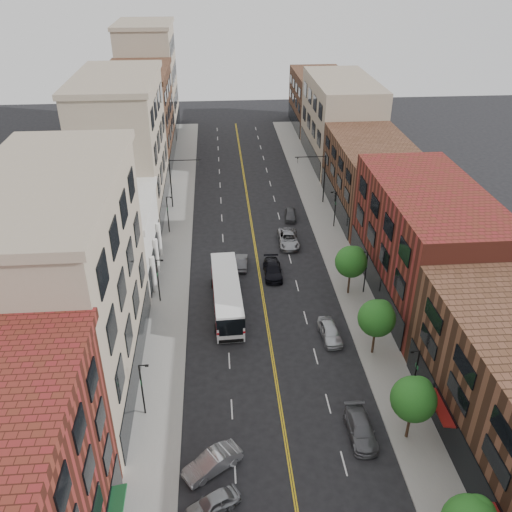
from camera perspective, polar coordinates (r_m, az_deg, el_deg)
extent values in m
plane|color=black|center=(41.20, 3.98, -23.44)|extent=(220.00, 220.00, 0.00)
cube|color=gray|center=(68.00, -8.51, 0.57)|extent=(4.00, 110.00, 0.15)
cube|color=gray|center=(69.32, 8.20, 1.20)|extent=(4.00, 110.00, 0.15)
cube|color=gray|center=(46.03, -19.49, -3.47)|extent=(10.00, 22.00, 18.00)
cube|color=silver|center=(63.63, -15.25, 1.64)|extent=(10.00, 14.00, 8.00)
cube|color=gray|center=(77.15, -13.78, 10.91)|extent=(10.00, 20.00, 18.00)
cube|color=#543421|center=(96.52, -12.08, 13.93)|extent=(10.00, 20.00, 15.00)
cube|color=gray|center=(113.31, -11.21, 17.64)|extent=(10.00, 16.00, 20.00)
cube|color=maroon|center=(59.33, 17.37, 1.34)|extent=(10.00, 22.00, 12.00)
cube|color=#543421|center=(77.73, 12.06, 8.10)|extent=(10.00, 20.00, 10.00)
cube|color=gray|center=(96.36, 8.89, 13.88)|extent=(10.00, 22.00, 14.00)
cube|color=#543421|center=(115.65, 6.66, 15.93)|extent=(10.00, 18.00, 11.00)
cylinder|color=black|center=(44.58, 15.75, -16.72)|extent=(0.22, 0.22, 2.50)
sphere|color=#1C5F1B|center=(42.75, 16.24, -14.27)|extent=(3.40, 3.40, 3.40)
sphere|color=#1C5F1B|center=(42.83, 16.81, -13.33)|extent=(2.04, 2.04, 2.04)
cylinder|color=black|center=(51.50, 12.26, -8.78)|extent=(0.22, 0.22, 2.50)
sphere|color=#1C5F1B|center=(49.92, 12.59, -6.40)|extent=(3.40, 3.40, 3.40)
sphere|color=#1C5F1B|center=(50.08, 13.08, -5.63)|extent=(2.04, 2.04, 2.04)
cylinder|color=black|center=(59.31, 9.75, -2.80)|extent=(0.22, 0.22, 2.50)
sphere|color=#1C5F1B|center=(57.94, 9.97, -0.60)|extent=(3.40, 3.40, 3.40)
sphere|color=#1C5F1B|center=(58.15, 10.41, 0.06)|extent=(2.04, 2.04, 2.04)
cylinder|color=black|center=(44.75, -11.89, -13.62)|extent=(0.14, 0.14, 5.00)
cylinder|color=black|center=(43.05, -11.77, -11.20)|extent=(0.70, 0.10, 0.10)
cube|color=black|center=(43.04, -11.43, -11.25)|extent=(0.28, 0.14, 0.14)
cube|color=#19592D|center=(44.15, -12.01, -12.77)|extent=(0.04, 0.55, 0.35)
cylinder|color=black|center=(57.37, -10.26, -2.59)|extent=(0.14, 0.14, 5.00)
cylinder|color=black|center=(56.05, -10.13, -0.42)|extent=(0.70, 0.10, 0.10)
cube|color=black|center=(56.04, -9.87, -0.46)|extent=(0.28, 0.14, 0.14)
cube|color=#19592D|center=(56.90, -10.34, -1.83)|extent=(0.04, 0.55, 0.35)
cylinder|color=black|center=(71.35, -9.26, 4.30)|extent=(0.14, 0.14, 5.00)
cylinder|color=black|center=(70.29, -9.14, 6.15)|extent=(0.70, 0.10, 0.10)
cube|color=black|center=(70.29, -8.93, 6.12)|extent=(0.28, 0.14, 0.14)
cube|color=#19592D|center=(70.97, -9.32, 4.96)|extent=(0.04, 0.55, 0.35)
cylinder|color=black|center=(46.92, 16.41, -11.92)|extent=(0.14, 0.14, 5.00)
cylinder|color=black|center=(45.23, 16.44, -9.59)|extent=(0.70, 0.10, 0.10)
cube|color=black|center=(45.18, 16.13, -9.67)|extent=(0.28, 0.14, 0.14)
cube|color=#19592D|center=(46.35, 16.57, -11.09)|extent=(0.04, 0.55, 0.35)
cylinder|color=black|center=(59.08, 11.46, -1.69)|extent=(0.14, 0.14, 5.00)
cylinder|color=black|center=(57.74, 11.37, 0.41)|extent=(0.70, 0.10, 0.10)
cube|color=black|center=(57.70, 11.12, 0.35)|extent=(0.28, 0.14, 0.14)
cube|color=#19592D|center=(58.62, 11.54, -0.94)|extent=(0.04, 0.55, 0.35)
cylinder|color=black|center=(72.73, 8.32, 4.89)|extent=(0.14, 0.14, 5.00)
cylinder|color=black|center=(71.65, 8.19, 6.70)|extent=(0.70, 0.10, 0.10)
cube|color=black|center=(71.62, 7.99, 6.66)|extent=(0.28, 0.14, 0.14)
cube|color=#19592D|center=(72.36, 8.37, 5.54)|extent=(0.04, 0.55, 0.35)
cylinder|color=black|center=(78.22, -8.95, 7.55)|extent=(0.18, 0.18, 7.20)
cylinder|color=black|center=(76.85, -7.49, 9.97)|extent=(4.40, 0.12, 0.12)
imported|color=black|center=(76.91, -6.12, 9.76)|extent=(0.15, 0.18, 0.90)
cylinder|color=black|center=(79.48, 7.20, 8.05)|extent=(0.18, 0.18, 7.20)
cylinder|color=black|center=(77.88, 5.75, 10.35)|extent=(4.40, 0.12, 0.12)
imported|color=black|center=(77.73, 4.41, 10.06)|extent=(0.15, 0.18, 0.90)
cube|color=white|center=(56.19, -3.11, -4.03)|extent=(3.09, 12.38, 2.97)
cube|color=black|center=(55.79, -3.13, -3.42)|extent=(3.14, 12.42, 1.08)
cube|color=#B00C15|center=(56.36, -3.10, -4.29)|extent=(3.14, 12.42, 0.23)
cube|color=black|center=(51.03, -2.66, -7.63)|extent=(2.25, 0.14, 1.64)
cylinder|color=black|center=(53.52, -4.24, -7.61)|extent=(0.32, 0.99, 0.98)
cylinder|color=black|center=(53.63, -1.33, -7.43)|extent=(0.32, 0.99, 0.98)
cylinder|color=black|center=(60.23, -4.62, -2.89)|extent=(0.32, 0.99, 0.98)
cylinder|color=black|center=(60.33, -2.05, -2.74)|extent=(0.32, 0.99, 0.98)
imported|color=gray|center=(39.85, -4.56, -24.53)|extent=(4.05, 3.03, 1.28)
imported|color=#B0B2B8|center=(41.75, -4.60, -20.85)|extent=(4.58, 3.76, 1.47)
imported|color=#54555A|center=(44.44, 10.96, -17.48)|extent=(1.94, 4.76, 1.38)
imported|color=#B8BBC0|center=(53.02, 7.80, -7.90)|extent=(2.06, 4.52, 1.51)
imported|color=#48494D|center=(63.72, -1.55, -0.65)|extent=(1.66, 3.96, 1.27)
imported|color=black|center=(62.09, 1.77, -1.45)|extent=(2.08, 4.98, 1.44)
imported|color=gray|center=(68.67, 3.43, 1.83)|extent=(2.63, 5.51, 1.52)
imported|color=#45464A|center=(75.29, 3.64, 4.38)|extent=(1.97, 4.04, 1.33)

